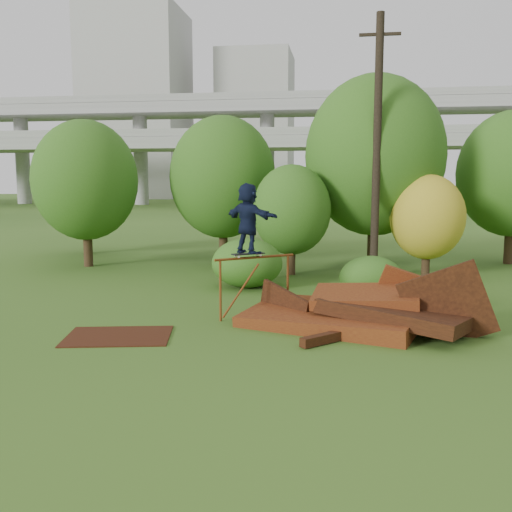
# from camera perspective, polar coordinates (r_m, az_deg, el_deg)

# --- Properties ---
(ground) EXTENTS (240.00, 240.00, 0.00)m
(ground) POSITION_cam_1_polar(r_m,az_deg,el_deg) (12.70, 2.24, -8.45)
(ground) COLOR #2D5116
(ground) RESTS_ON ground
(scrap_pile) EXTENTS (6.10, 3.98, 2.24)m
(scrap_pile) POSITION_cam_1_polar(r_m,az_deg,el_deg) (13.97, 10.26, -5.61)
(scrap_pile) COLOR #4E1A0E
(scrap_pile) RESTS_ON ground
(grind_rail) EXTENTS (1.85, 1.40, 1.58)m
(grind_rail) POSITION_cam_1_polar(r_m,az_deg,el_deg) (14.59, -0.09, -1.79)
(grind_rail) COLOR brown
(grind_rail) RESTS_ON ground
(skateboard) EXTENTS (0.83, 0.70, 0.09)m
(skateboard) POSITION_cam_1_polar(r_m,az_deg,el_deg) (14.42, -0.80, 0.22)
(skateboard) COLOR black
(skateboard) RESTS_ON grind_rail
(skater) EXTENTS (1.64, 1.37, 1.77)m
(skater) POSITION_cam_1_polar(r_m,az_deg,el_deg) (14.33, -0.80, 3.80)
(skater) COLOR #111833
(skater) RESTS_ON skateboard
(flat_plate) EXTENTS (2.60, 2.08, 0.03)m
(flat_plate) POSITION_cam_1_polar(r_m,az_deg,el_deg) (13.34, -13.60, -7.80)
(flat_plate) COLOR #38180C
(flat_plate) RESTS_ON ground
(tree_0) EXTENTS (4.19, 4.19, 5.90)m
(tree_0) POSITION_cam_1_polar(r_m,az_deg,el_deg) (24.06, -16.70, 7.26)
(tree_0) COLOR black
(tree_0) RESTS_ON ground
(tree_1) EXTENTS (4.43, 4.43, 6.17)m
(tree_1) POSITION_cam_1_polar(r_m,az_deg,el_deg) (24.09, -3.34, 7.86)
(tree_1) COLOR black
(tree_1) RESTS_ON ground
(tree_2) EXTENTS (2.90, 2.90, 4.08)m
(tree_2) POSITION_cam_1_polar(r_m,az_deg,el_deg) (21.11, 3.58, 4.62)
(tree_2) COLOR black
(tree_2) RESTS_ON ground
(tree_3) EXTENTS (5.49, 5.49, 7.61)m
(tree_3) POSITION_cam_1_polar(r_m,az_deg,el_deg) (23.25, 11.79, 9.79)
(tree_3) COLOR black
(tree_3) RESTS_ON ground
(tree_4) EXTENTS (2.69, 2.69, 3.72)m
(tree_4) POSITION_cam_1_polar(r_m,az_deg,el_deg) (21.70, 16.77, 3.74)
(tree_4) COLOR black
(tree_4) RESTS_ON ground
(tree_6) EXTENTS (3.59, 3.59, 5.02)m
(tree_6) POSITION_cam_1_polar(r_m,az_deg,el_deg) (28.30, -16.56, 6.18)
(tree_6) COLOR black
(tree_6) RESTS_ON ground
(shrub_left) EXTENTS (2.33, 2.15, 1.62)m
(shrub_left) POSITION_cam_1_polar(r_m,az_deg,el_deg) (18.66, -0.90, -0.71)
(shrub_left) COLOR #295416
(shrub_left) RESTS_ON ground
(shrub_right) EXTENTS (1.86, 1.70, 1.31)m
(shrub_right) POSITION_cam_1_polar(r_m,az_deg,el_deg) (16.99, 11.45, -2.20)
(shrub_right) COLOR #295416
(shrub_right) RESTS_ON ground
(utility_pole) EXTENTS (1.40, 0.28, 9.14)m
(utility_pole) POSITION_cam_1_polar(r_m,az_deg,el_deg) (20.60, 12.00, 10.61)
(utility_pole) COLOR black
(utility_pole) RESTS_ON ground
(freeway_overpass) EXTENTS (160.00, 15.00, 13.70)m
(freeway_overpass) POSITION_cam_1_polar(r_m,az_deg,el_deg) (75.36, 7.78, 12.75)
(freeway_overpass) COLOR gray
(freeway_overpass) RESTS_ON ground
(building_left) EXTENTS (18.00, 16.00, 35.00)m
(building_left) POSITION_cam_1_polar(r_m,az_deg,el_deg) (114.98, -11.82, 14.47)
(building_left) COLOR #9E9E99
(building_left) RESTS_ON ground
(building_right) EXTENTS (14.00, 14.00, 28.00)m
(building_right) POSITION_cam_1_polar(r_m,az_deg,el_deg) (115.91, 0.00, 12.83)
(building_right) COLOR #9E9E99
(building_right) RESTS_ON ground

